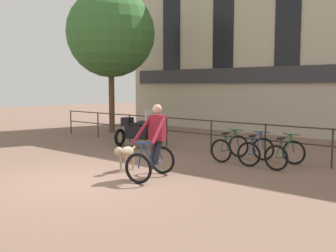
% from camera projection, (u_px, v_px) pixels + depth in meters
% --- Properties ---
extents(ground_plane, '(60.00, 60.00, 0.00)m').
position_uv_depth(ground_plane, '(76.00, 183.00, 8.63)').
color(ground_plane, '#7A5B4C').
extents(canal_railing, '(15.05, 0.05, 1.05)m').
position_uv_depth(canal_railing, '(211.00, 131.00, 12.48)').
color(canal_railing, '#2D2B28').
rests_on(canal_railing, ground_plane).
extents(building_facade, '(18.00, 0.72, 8.93)m').
position_uv_depth(building_facade, '(291.00, 30.00, 16.46)').
color(building_facade, '#BCB299').
rests_on(building_facade, ground_plane).
extents(cyclist_with_bike, '(0.93, 1.30, 1.70)m').
position_uv_depth(cyclist_with_bike, '(154.00, 145.00, 9.09)').
color(cyclist_with_bike, black).
rests_on(cyclist_with_bike, ground_plane).
extents(dog, '(0.39, 0.92, 0.64)m').
position_uv_depth(dog, '(125.00, 153.00, 9.82)').
color(dog, tan).
rests_on(dog, ground_plane).
extents(parked_motorcycle, '(1.73, 0.97, 1.35)m').
position_uv_depth(parked_motorcycle, '(138.00, 131.00, 13.53)').
color(parked_motorcycle, black).
rests_on(parked_motorcycle, ground_plane).
extents(parked_bicycle_near_lamp, '(0.73, 1.15, 0.86)m').
position_uv_depth(parked_bicycle_near_lamp, '(230.00, 147.00, 11.30)').
color(parked_bicycle_near_lamp, black).
rests_on(parked_bicycle_near_lamp, ground_plane).
extents(parked_bicycle_mid_left, '(0.78, 1.18, 0.86)m').
position_uv_depth(parked_bicycle_mid_left, '(256.00, 151.00, 10.76)').
color(parked_bicycle_mid_left, black).
rests_on(parked_bicycle_mid_left, ground_plane).
extents(parked_bicycle_mid_right, '(0.68, 1.12, 0.86)m').
position_uv_depth(parked_bicycle_mid_right, '(285.00, 154.00, 10.22)').
color(parked_bicycle_mid_right, black).
rests_on(parked_bicycle_mid_right, ground_plane).
extents(tree_canalside_left, '(3.98, 3.98, 6.48)m').
position_uv_depth(tree_canalside_left, '(111.00, 33.00, 17.67)').
color(tree_canalside_left, brown).
rests_on(tree_canalside_left, ground_plane).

